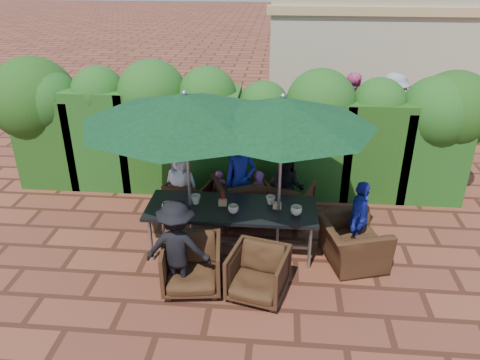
# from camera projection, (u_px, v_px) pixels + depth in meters

# --- Properties ---
(ground) EXTENTS (80.00, 80.00, 0.00)m
(ground) POSITION_uv_depth(u_px,v_px,m) (221.00, 256.00, 6.98)
(ground) COLOR brown
(ground) RESTS_ON ground
(dining_table) EXTENTS (2.48, 0.90, 0.75)m
(dining_table) POSITION_uv_depth(u_px,v_px,m) (232.00, 212.00, 6.82)
(dining_table) COLOR black
(dining_table) RESTS_ON ground
(umbrella_left) EXTENTS (2.85, 2.85, 2.46)m
(umbrella_left) POSITION_uv_depth(u_px,v_px,m) (185.00, 108.00, 6.22)
(umbrella_left) COLOR gray
(umbrella_left) RESTS_ON ground
(umbrella_right) EXTENTS (2.52, 2.52, 2.46)m
(umbrella_right) POSITION_uv_depth(u_px,v_px,m) (283.00, 112.00, 6.09)
(umbrella_right) COLOR gray
(umbrella_right) RESTS_ON ground
(chair_far_left) EXTENTS (0.85, 0.82, 0.72)m
(chair_far_left) POSITION_uv_depth(u_px,v_px,m) (190.00, 195.00, 7.97)
(chair_far_left) COLOR black
(chair_far_left) RESTS_ON ground
(chair_far_mid) EXTENTS (1.02, 1.00, 0.82)m
(chair_far_mid) POSITION_uv_depth(u_px,v_px,m) (240.00, 196.00, 7.82)
(chair_far_mid) COLOR black
(chair_far_mid) RESTS_ON ground
(chair_far_right) EXTENTS (0.88, 0.86, 0.73)m
(chair_far_right) POSITION_uv_depth(u_px,v_px,m) (289.00, 199.00, 7.82)
(chair_far_right) COLOR black
(chair_far_right) RESTS_ON ground
(chair_near_left) EXTENTS (0.84, 0.80, 0.78)m
(chair_near_left) POSITION_uv_depth(u_px,v_px,m) (192.00, 263.00, 6.17)
(chair_near_left) COLOR black
(chair_near_left) RESTS_ON ground
(chair_near_right) EXTENTS (0.85, 0.82, 0.73)m
(chair_near_right) POSITION_uv_depth(u_px,v_px,m) (258.00, 271.00, 6.04)
(chair_near_right) COLOR black
(chair_near_right) RESTS_ON ground
(chair_end_right) EXTENTS (0.89, 1.12, 0.86)m
(chair_end_right) POSITION_uv_depth(u_px,v_px,m) (352.00, 235.00, 6.70)
(chair_end_right) COLOR black
(chair_end_right) RESTS_ON ground
(adult_far_left) EXTENTS (0.64, 0.46, 1.19)m
(adult_far_left) POSITION_uv_depth(u_px,v_px,m) (181.00, 185.00, 7.78)
(adult_far_left) COLOR silver
(adult_far_left) RESTS_ON ground
(adult_far_mid) EXTENTS (0.61, 0.55, 1.42)m
(adult_far_mid) POSITION_uv_depth(u_px,v_px,m) (241.00, 180.00, 7.67)
(adult_far_mid) COLOR navy
(adult_far_mid) RESTS_ON ground
(adult_far_right) EXTENTS (0.62, 0.43, 1.20)m
(adult_far_right) POSITION_uv_depth(u_px,v_px,m) (287.00, 189.00, 7.64)
(adult_far_right) COLOR black
(adult_far_right) RESTS_ON ground
(adult_near_left) EXTENTS (0.86, 0.41, 1.33)m
(adult_near_left) POSITION_uv_depth(u_px,v_px,m) (177.00, 248.00, 5.99)
(adult_near_left) COLOR black
(adult_near_left) RESTS_ON ground
(adult_end_right) EXTENTS (0.58, 0.78, 1.20)m
(adult_end_right) POSITION_uv_depth(u_px,v_px,m) (359.00, 219.00, 6.77)
(adult_end_right) COLOR navy
(adult_end_right) RESTS_ON ground
(child_left) EXTENTS (0.28, 0.23, 0.77)m
(child_left) POSITION_uv_depth(u_px,v_px,m) (219.00, 192.00, 7.99)
(child_left) COLOR #E65199
(child_left) RESTS_ON ground
(child_right) EXTENTS (0.39, 0.36, 0.88)m
(child_right) POSITION_uv_depth(u_px,v_px,m) (260.00, 196.00, 7.75)
(child_right) COLOR #914AA1
(child_right) RESTS_ON ground
(pedestrian_a) EXTENTS (1.70, 1.26, 1.73)m
(pedestrian_a) POSITION_uv_depth(u_px,v_px,m) (319.00, 115.00, 10.27)
(pedestrian_a) COLOR green
(pedestrian_a) RESTS_ON ground
(pedestrian_b) EXTENTS (0.95, 0.73, 1.76)m
(pedestrian_b) POSITION_uv_depth(u_px,v_px,m) (349.00, 112.00, 10.41)
(pedestrian_b) COLOR #E65199
(pedestrian_b) RESTS_ON ground
(pedestrian_c) EXTENTS (1.12, 1.27, 1.84)m
(pedestrian_c) POSITION_uv_depth(u_px,v_px,m) (390.00, 116.00, 10.05)
(pedestrian_c) COLOR gray
(pedestrian_c) RESTS_ON ground
(cup_a) EXTENTS (0.17, 0.17, 0.14)m
(cup_a) POSITION_uv_depth(u_px,v_px,m) (168.00, 207.00, 6.64)
(cup_a) COLOR beige
(cup_a) RESTS_ON dining_table
(cup_b) EXTENTS (0.14, 0.14, 0.14)m
(cup_b) POSITION_uv_depth(u_px,v_px,m) (196.00, 199.00, 6.86)
(cup_b) COLOR beige
(cup_b) RESTS_ON dining_table
(cup_c) EXTENTS (0.15, 0.15, 0.12)m
(cup_c) POSITION_uv_depth(u_px,v_px,m) (233.00, 209.00, 6.61)
(cup_c) COLOR beige
(cup_c) RESTS_ON dining_table
(cup_d) EXTENTS (0.13, 0.13, 0.13)m
(cup_d) POSITION_uv_depth(u_px,v_px,m) (271.00, 200.00, 6.85)
(cup_d) COLOR beige
(cup_d) RESTS_ON dining_table
(cup_e) EXTENTS (0.16, 0.16, 0.13)m
(cup_e) POSITION_uv_depth(u_px,v_px,m) (296.00, 211.00, 6.57)
(cup_e) COLOR beige
(cup_e) RESTS_ON dining_table
(ketchup_bottle) EXTENTS (0.04, 0.04, 0.17)m
(ketchup_bottle) POSITION_uv_depth(u_px,v_px,m) (223.00, 199.00, 6.82)
(ketchup_bottle) COLOR #B20C0A
(ketchup_bottle) RESTS_ON dining_table
(sauce_bottle) EXTENTS (0.04, 0.04, 0.17)m
(sauce_bottle) POSITION_uv_depth(u_px,v_px,m) (222.00, 197.00, 6.88)
(sauce_bottle) COLOR #4C230C
(sauce_bottle) RESTS_ON dining_table
(serving_tray) EXTENTS (0.35, 0.25, 0.02)m
(serving_tray) POSITION_uv_depth(u_px,v_px,m) (173.00, 211.00, 6.68)
(serving_tray) COLOR #A27C4E
(serving_tray) RESTS_ON dining_table
(number_block_left) EXTENTS (0.12, 0.06, 0.10)m
(number_block_left) POSITION_uv_depth(u_px,v_px,m) (223.00, 203.00, 6.81)
(number_block_left) COLOR tan
(number_block_left) RESTS_ON dining_table
(number_block_right) EXTENTS (0.12, 0.06, 0.10)m
(number_block_right) POSITION_uv_depth(u_px,v_px,m) (277.00, 206.00, 6.72)
(number_block_right) COLOR tan
(number_block_right) RESTS_ON dining_table
(hedge_wall) EXTENTS (9.10, 1.60, 2.41)m
(hedge_wall) POSITION_uv_depth(u_px,v_px,m) (228.00, 122.00, 8.50)
(hedge_wall) COLOR #1C3A10
(hedge_wall) RESTS_ON ground
(building) EXTENTS (6.20, 3.08, 3.20)m
(building) POSITION_uv_depth(u_px,v_px,m) (386.00, 57.00, 12.25)
(building) COLOR tan
(building) RESTS_ON ground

